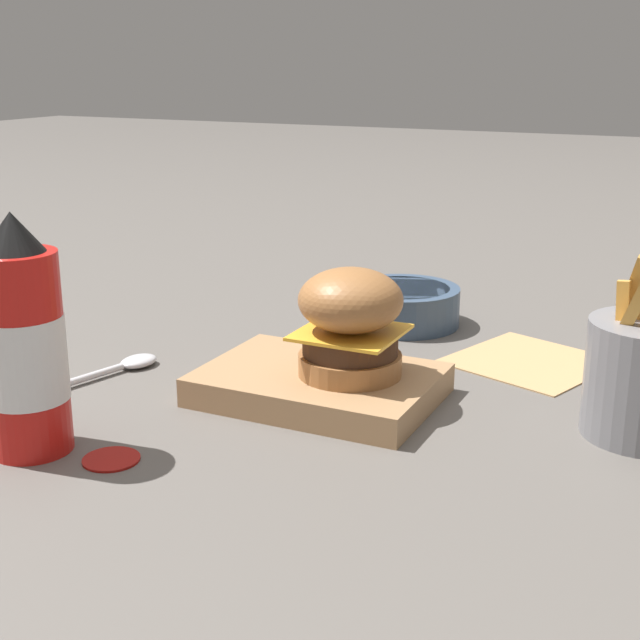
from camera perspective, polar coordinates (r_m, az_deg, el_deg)
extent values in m
plane|color=#5B5651|center=(0.87, 0.88, -4.32)|extent=(6.00, 6.00, 0.00)
cube|color=#A37A51|center=(0.84, 0.00, -4.18)|extent=(0.21, 0.15, 0.03)
cylinder|color=#9E6638|center=(0.82, 1.93, -2.84)|extent=(0.10, 0.10, 0.02)
cylinder|color=#422819|center=(0.81, 1.94, -1.54)|extent=(0.09, 0.09, 0.02)
cube|color=gold|center=(0.81, 1.95, -0.80)|extent=(0.09, 0.09, 0.00)
ellipsoid|color=#9E6638|center=(0.80, 1.97, 1.28)|extent=(0.10, 0.10, 0.06)
cylinder|color=red|center=(0.74, -18.43, -2.07)|extent=(0.07, 0.07, 0.16)
cylinder|color=silver|center=(0.75, -18.40, -2.31)|extent=(0.07, 0.07, 0.07)
cone|color=black|center=(0.72, -19.14, 5.35)|extent=(0.05, 0.05, 0.03)
cube|color=gold|center=(0.76, 19.05, -0.19)|extent=(0.04, 0.03, 0.08)
cube|color=gold|center=(0.79, 18.98, 0.76)|extent=(0.03, 0.02, 0.09)
cube|color=gold|center=(0.78, 18.78, -0.24)|extent=(0.02, 0.02, 0.07)
cylinder|color=#384C66|center=(1.07, 5.29, 0.93)|extent=(0.14, 0.14, 0.05)
cylinder|color=#669356|center=(1.06, 5.32, 1.95)|extent=(0.11, 0.11, 0.01)
cylinder|color=silver|center=(0.89, -16.07, -3.98)|extent=(0.04, 0.13, 0.01)
ellipsoid|color=silver|center=(0.94, -11.54, -2.60)|extent=(0.04, 0.05, 0.01)
cylinder|color=#9E140F|center=(0.74, -13.22, -8.61)|extent=(0.05, 0.05, 0.00)
cube|color=tan|center=(0.96, 13.28, -2.56)|extent=(0.18, 0.18, 0.00)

